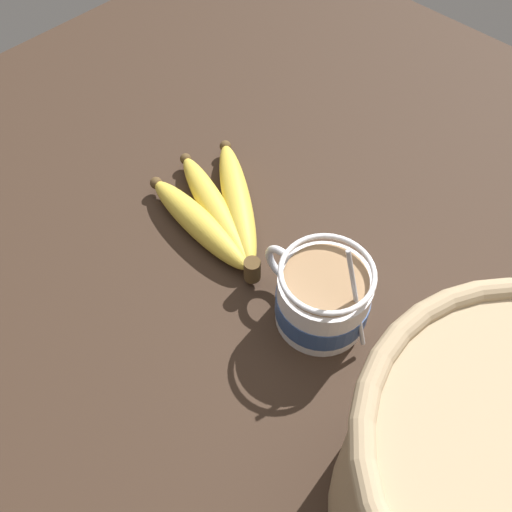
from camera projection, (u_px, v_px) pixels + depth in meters
The scene contains 3 objects.
table at pixel (267, 295), 69.76cm from camera, with size 128.72×128.72×3.78cm.
coffee_mug at pixel (322, 298), 62.62cm from camera, with size 14.88×10.49×14.53cm.
banana_bunch at pixel (218, 211), 72.86cm from camera, with size 21.87×16.07×4.18cm.
Camera 1 is at (-25.00, 27.57, 61.10)cm, focal length 40.00 mm.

